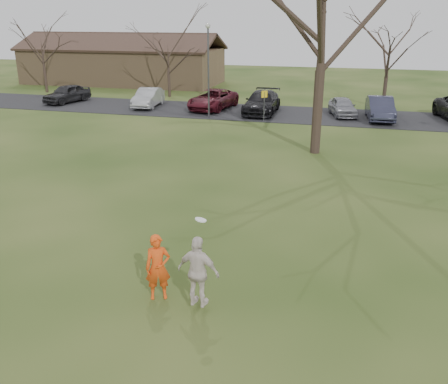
{
  "coord_description": "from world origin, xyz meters",
  "views": [
    {
      "loc": [
        3.67,
        -9.86,
        6.75
      ],
      "look_at": [
        0.0,
        4.0,
        1.5
      ],
      "focal_mm": 38.78,
      "sensor_mm": 36.0,
      "label": 1
    }
  ],
  "objects_px": {
    "car_1": "(148,98)",
    "car_5": "(380,108)",
    "lamp_post": "(208,59)",
    "car_4": "(343,107)",
    "player_defender": "(158,267)",
    "car_2": "(213,99)",
    "car_0": "(67,94)",
    "building": "(123,64)",
    "catching_play": "(198,272)",
    "car_3": "(262,102)",
    "big_tree": "(324,10)"
  },
  "relations": [
    {
      "from": "car_1",
      "to": "car_5",
      "type": "height_order",
      "value": "car_5"
    },
    {
      "from": "lamp_post",
      "to": "car_4",
      "type": "bearing_deg",
      "value": 17.35
    },
    {
      "from": "player_defender",
      "to": "car_2",
      "type": "distance_m",
      "value": 26.2
    },
    {
      "from": "car_0",
      "to": "building",
      "type": "height_order",
      "value": "building"
    },
    {
      "from": "car_1",
      "to": "catching_play",
      "type": "bearing_deg",
      "value": -70.5
    },
    {
      "from": "car_1",
      "to": "building",
      "type": "bearing_deg",
      "value": 116.69
    },
    {
      "from": "car_3",
      "to": "catching_play",
      "type": "height_order",
      "value": "catching_play"
    },
    {
      "from": "car_3",
      "to": "lamp_post",
      "type": "distance_m",
      "value": 5.16
    },
    {
      "from": "car_2",
      "to": "car_5",
      "type": "bearing_deg",
      "value": 4.29
    },
    {
      "from": "car_3",
      "to": "building",
      "type": "bearing_deg",
      "value": 143.07
    },
    {
      "from": "car_4",
      "to": "building",
      "type": "xyz_separation_m",
      "value": [
        -23.04,
        12.68,
        1.25
      ]
    },
    {
      "from": "car_4",
      "to": "lamp_post",
      "type": "xyz_separation_m",
      "value": [
        -9.04,
        -2.82,
        3.28
      ]
    },
    {
      "from": "car_1",
      "to": "lamp_post",
      "type": "relative_size",
      "value": 0.69
    },
    {
      "from": "car_0",
      "to": "car_3",
      "type": "bearing_deg",
      "value": 11.88
    },
    {
      "from": "car_0",
      "to": "building",
      "type": "distance_m",
      "value": 12.83
    },
    {
      "from": "car_3",
      "to": "car_2",
      "type": "bearing_deg",
      "value": 171.12
    },
    {
      "from": "car_5",
      "to": "big_tree",
      "type": "bearing_deg",
      "value": -114.48
    },
    {
      "from": "car_2",
      "to": "car_3",
      "type": "bearing_deg",
      "value": -0.54
    },
    {
      "from": "car_2",
      "to": "car_4",
      "type": "distance_m",
      "value": 9.61
    },
    {
      "from": "car_0",
      "to": "car_4",
      "type": "distance_m",
      "value": 21.94
    },
    {
      "from": "car_0",
      "to": "car_1",
      "type": "distance_m",
      "value": 7.19
    },
    {
      "from": "building",
      "to": "car_3",
      "type": "bearing_deg",
      "value": -37.12
    },
    {
      "from": "car_3",
      "to": "big_tree",
      "type": "distance_m",
      "value": 12.58
    },
    {
      "from": "car_5",
      "to": "car_0",
      "type": "bearing_deg",
      "value": 174.21
    },
    {
      "from": "car_1",
      "to": "car_0",
      "type": "bearing_deg",
      "value": 172.87
    },
    {
      "from": "car_1",
      "to": "car_2",
      "type": "relative_size",
      "value": 0.82
    },
    {
      "from": "player_defender",
      "to": "building",
      "type": "xyz_separation_m",
      "value": [
        -19.36,
        38.0,
        1.07
      ]
    },
    {
      "from": "lamp_post",
      "to": "big_tree",
      "type": "height_order",
      "value": "big_tree"
    },
    {
      "from": "car_0",
      "to": "car_4",
      "type": "height_order",
      "value": "car_0"
    },
    {
      "from": "player_defender",
      "to": "lamp_post",
      "type": "relative_size",
      "value": 0.27
    },
    {
      "from": "car_4",
      "to": "big_tree",
      "type": "xyz_separation_m",
      "value": [
        -1.04,
        -10.32,
        6.31
      ]
    },
    {
      "from": "player_defender",
      "to": "building",
      "type": "bearing_deg",
      "value": 93.33
    },
    {
      "from": "player_defender",
      "to": "lamp_post",
      "type": "height_order",
      "value": "lamp_post"
    },
    {
      "from": "car_1",
      "to": "car_2",
      "type": "distance_m",
      "value": 5.15
    },
    {
      "from": "player_defender",
      "to": "car_4",
      "type": "distance_m",
      "value": 25.59
    },
    {
      "from": "car_4",
      "to": "building",
      "type": "bearing_deg",
      "value": 136.75
    },
    {
      "from": "car_4",
      "to": "lamp_post",
      "type": "distance_m",
      "value": 10.02
    },
    {
      "from": "car_0",
      "to": "car_5",
      "type": "bearing_deg",
      "value": 11.67
    },
    {
      "from": "big_tree",
      "to": "car_5",
      "type": "bearing_deg",
      "value": 69.78
    },
    {
      "from": "car_1",
      "to": "big_tree",
      "type": "distance_m",
      "value": 18.16
    },
    {
      "from": "car_2",
      "to": "car_3",
      "type": "height_order",
      "value": "car_3"
    },
    {
      "from": "car_0",
      "to": "car_1",
      "type": "relative_size",
      "value": 0.98
    },
    {
      "from": "car_1",
      "to": "car_2",
      "type": "xyz_separation_m",
      "value": [
        5.14,
        0.37,
        0.02
      ]
    },
    {
      "from": "car_1",
      "to": "big_tree",
      "type": "height_order",
      "value": "big_tree"
    },
    {
      "from": "catching_play",
      "to": "car_5",
      "type": "bearing_deg",
      "value": 78.56
    },
    {
      "from": "catching_play",
      "to": "building",
      "type": "height_order",
      "value": "building"
    },
    {
      "from": "lamp_post",
      "to": "big_tree",
      "type": "relative_size",
      "value": 0.45
    },
    {
      "from": "car_2",
      "to": "building",
      "type": "height_order",
      "value": "building"
    },
    {
      "from": "car_3",
      "to": "car_4",
      "type": "distance_m",
      "value": 5.75
    },
    {
      "from": "car_0",
      "to": "car_1",
      "type": "bearing_deg",
      "value": 12.22
    }
  ]
}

